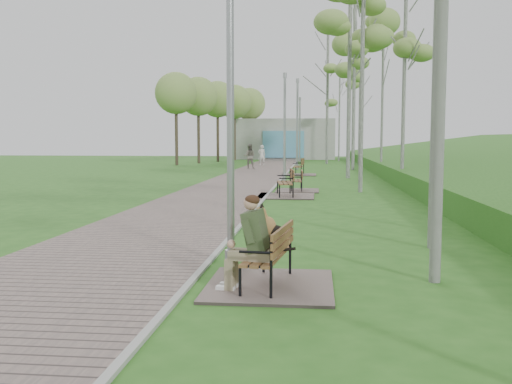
% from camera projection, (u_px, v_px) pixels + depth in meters
% --- Properties ---
extents(ground, '(120.00, 120.00, 0.00)m').
position_uv_depth(ground, '(182.00, 294.00, 7.36)').
color(ground, '#2A5F1C').
rests_on(ground, ground).
extents(walkway, '(3.50, 67.00, 0.04)m').
position_uv_depth(walkway, '(247.00, 178.00, 28.83)').
color(walkway, '#6C5C57').
rests_on(walkway, ground).
extents(kerb, '(0.10, 67.00, 0.05)m').
position_uv_depth(kerb, '(282.00, 179.00, 28.65)').
color(kerb, '#999993').
rests_on(kerb, ground).
extents(building_north, '(10.00, 5.20, 4.00)m').
position_uv_depth(building_north, '(285.00, 139.00, 57.80)').
color(building_north, '#9E9E99').
rests_on(building_north, ground).
extents(bench_main, '(1.70, 1.89, 1.48)m').
position_uv_depth(bench_main, '(263.00, 258.00, 7.66)').
color(bench_main, '#6C5C57').
rests_on(bench_main, ground).
extents(bench_second, '(1.95, 2.16, 1.20)m').
position_uv_depth(bench_second, '(285.00, 190.00, 19.84)').
color(bench_second, '#6C5C57').
rests_on(bench_second, ground).
extents(bench_third, '(1.63, 1.82, 1.00)m').
position_uv_depth(bench_third, '(297.00, 186.00, 21.98)').
color(bench_third, '#6C5C57').
rests_on(bench_third, ground).
extents(bench_far, '(1.89, 2.10, 1.16)m').
position_uv_depth(bench_far, '(298.00, 171.00, 31.78)').
color(bench_far, '#6C5C57').
rests_on(bench_far, ground).
extents(lamp_post_near, '(0.19, 0.19, 4.94)m').
position_uv_depth(lamp_post_near, '(230.00, 119.00, 8.65)').
color(lamp_post_near, '#92959A').
rests_on(lamp_post_near, ground).
extents(lamp_post_second, '(0.20, 0.20, 5.14)m').
position_uv_depth(lamp_post_second, '(285.00, 131.00, 27.30)').
color(lamp_post_second, '#92959A').
rests_on(lamp_post_second, ground).
extents(lamp_post_third, '(0.23, 0.23, 5.94)m').
position_uv_depth(lamp_post_third, '(297.00, 127.00, 37.42)').
color(lamp_post_third, '#92959A').
rests_on(lamp_post_third, ground).
extents(lamp_post_far, '(0.22, 0.22, 5.71)m').
position_uv_depth(lamp_post_far, '(300.00, 132.00, 50.72)').
color(lamp_post_far, '#92959A').
rests_on(lamp_post_far, ground).
extents(pedestrian_near, '(0.66, 0.53, 1.57)m').
position_uv_depth(pedestrian_near, '(262.00, 155.00, 42.79)').
color(pedestrian_near, silver).
rests_on(pedestrian_near, ground).
extents(pedestrian_far, '(0.84, 0.67, 1.68)m').
position_uv_depth(pedestrian_far, '(249.00, 156.00, 38.26)').
color(pedestrian_far, gray).
rests_on(pedestrian_far, ground).
extents(birch_mid_a, '(2.75, 2.75, 8.46)m').
position_uv_depth(birch_mid_a, '(363.00, 12.00, 20.90)').
color(birch_mid_a, silver).
rests_on(birch_mid_a, ground).
extents(birch_mid_b, '(2.24, 2.24, 8.75)m').
position_uv_depth(birch_mid_b, '(406.00, 18.00, 22.97)').
color(birch_mid_b, silver).
rests_on(birch_mid_b, ground).
extents(birch_mid_c, '(2.88, 2.88, 9.04)m').
position_uv_depth(birch_mid_c, '(350.00, 37.00, 28.61)').
color(birch_mid_c, silver).
rests_on(birch_mid_c, ground).
extents(birch_far_a, '(2.42, 2.42, 9.05)m').
position_uv_depth(birch_far_a, '(383.00, 43.00, 30.48)').
color(birch_far_a, silver).
rests_on(birch_far_a, ground).
extents(birch_far_b, '(2.84, 2.84, 10.98)m').
position_uv_depth(birch_far_b, '(355.00, 35.00, 36.33)').
color(birch_far_b, silver).
rests_on(birch_far_b, ground).
extents(birch_far_c, '(2.49, 2.49, 8.39)m').
position_uv_depth(birch_far_c, '(360.00, 79.00, 43.84)').
color(birch_far_c, silver).
rests_on(birch_far_c, ground).
extents(birch_distant_a, '(2.79, 2.79, 10.73)m').
position_uv_depth(birch_distant_a, '(328.00, 58.00, 45.47)').
color(birch_distant_a, silver).
rests_on(birch_distant_a, ground).
extents(birch_distant_b, '(2.38, 2.38, 8.24)m').
position_uv_depth(birch_distant_b, '(340.00, 89.00, 51.42)').
color(birch_distant_b, silver).
rests_on(birch_distant_b, ground).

